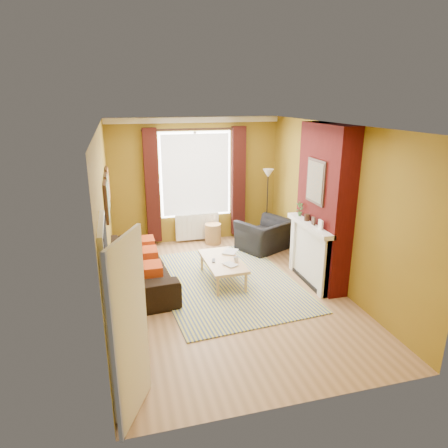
{
  "coord_description": "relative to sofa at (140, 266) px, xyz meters",
  "views": [
    {
      "loc": [
        -1.67,
        -5.98,
        3.21
      ],
      "look_at": [
        0.0,
        0.25,
        1.15
      ],
      "focal_mm": 32.0,
      "sensor_mm": 36.0,
      "label": 1
    }
  ],
  "objects": [
    {
      "name": "wicker_stool",
      "position": [
        1.74,
        1.69,
        -0.11
      ],
      "size": [
        0.42,
        0.42,
        0.46
      ],
      "rotation": [
        0.0,
        0.0,
        -0.15
      ],
      "color": "#A57847",
      "rests_on": "ground"
    },
    {
      "name": "tv_remote",
      "position": [
        1.27,
        -0.29,
        0.08
      ],
      "size": [
        0.09,
        0.17,
        0.02
      ],
      "rotation": [
        0.0,
        0.0,
        -0.26
      ],
      "color": "black",
      "rests_on": "coffee_table"
    },
    {
      "name": "sofa",
      "position": [
        0.0,
        0.0,
        0.0
      ],
      "size": [
        1.13,
        2.43,
        0.69
      ],
      "primitive_type": "imported",
      "rotation": [
        0.0,
        0.0,
        1.66
      ],
      "color": "black",
      "rests_on": "ground"
    },
    {
      "name": "floor_lamp",
      "position": [
        2.97,
        1.53,
        0.99
      ],
      "size": [
        0.25,
        0.25,
        1.69
      ],
      "rotation": [
        0.0,
        0.0,
        -0.02
      ],
      "color": "black",
      "rests_on": "ground"
    },
    {
      "name": "book_b",
      "position": [
        1.58,
        0.1,
        0.08
      ],
      "size": [
        0.38,
        0.4,
        0.02
      ],
      "primitive_type": "imported",
      "rotation": [
        0.0,
        0.0,
        -0.59
      ],
      "color": "#999999",
      "rests_on": "coffee_table"
    },
    {
      "name": "mug",
      "position": [
        1.66,
        -0.42,
        0.12
      ],
      "size": [
        0.12,
        0.12,
        0.09
      ],
      "primitive_type": "imported",
      "rotation": [
        0.0,
        0.0,
        -0.21
      ],
      "color": "#999999",
      "rests_on": "coffee_table"
    },
    {
      "name": "armchair",
      "position": [
        2.73,
        1.0,
        -0.01
      ],
      "size": [
        1.34,
        1.28,
        0.67
      ],
      "primitive_type": "imported",
      "rotation": [
        0.0,
        0.0,
        3.61
      ],
      "color": "black",
      "rests_on": "ground"
    },
    {
      "name": "ground",
      "position": [
        1.42,
        -0.71,
        -0.34
      ],
      "size": [
        5.5,
        5.5,
        0.0
      ],
      "primitive_type": "plane",
      "color": "olive",
      "rests_on": "ground"
    },
    {
      "name": "room_walls",
      "position": [
        2.05,
        -0.43,
        1.04
      ],
      "size": [
        3.82,
        5.54,
        2.83
      ],
      "color": "olive",
      "rests_on": "ground"
    },
    {
      "name": "striped_rug",
      "position": [
        1.5,
        -0.33,
        -0.33
      ],
      "size": [
        2.61,
        3.43,
        0.02
      ],
      "rotation": [
        0.0,
        0.0,
        0.09
      ],
      "color": "#334A8E",
      "rests_on": "ground"
    },
    {
      "name": "coffee_table",
      "position": [
        1.44,
        -0.28,
        0.03
      ],
      "size": [
        0.66,
        1.26,
        0.41
      ],
      "rotation": [
        0.0,
        0.0,
        0.03
      ],
      "color": "tan",
      "rests_on": "ground"
    },
    {
      "name": "book_a",
      "position": [
        1.43,
        -0.58,
        0.08
      ],
      "size": [
        0.27,
        0.3,
        0.02
      ],
      "primitive_type": "imported",
      "rotation": [
        0.0,
        0.0,
        0.45
      ],
      "color": "#999999",
      "rests_on": "coffee_table"
    }
  ]
}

